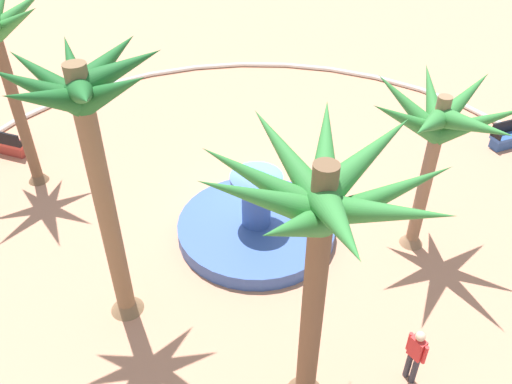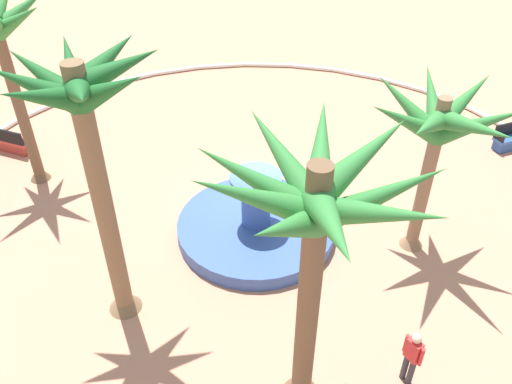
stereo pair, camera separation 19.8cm
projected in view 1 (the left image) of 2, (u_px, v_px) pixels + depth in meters
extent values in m
plane|color=tan|center=(256.00, 210.00, 17.09)|extent=(80.00, 80.00, 0.00)
torus|color=silver|center=(256.00, 208.00, 17.03)|extent=(22.89, 22.89, 0.20)
cylinder|color=#38569E|center=(256.00, 228.00, 16.06)|extent=(4.77, 4.77, 0.45)
cylinder|color=#19567F|center=(256.00, 229.00, 16.08)|extent=(4.19, 4.19, 0.34)
cylinder|color=#38569E|center=(256.00, 202.00, 15.45)|extent=(0.86, 0.86, 1.58)
cylinder|color=#3D5FAD|center=(256.00, 178.00, 14.94)|extent=(1.53, 1.53, 0.12)
cylinder|color=#8E6B4C|center=(426.00, 177.00, 14.39)|extent=(0.36, 0.36, 4.85)
cone|color=#8E6B4C|center=(412.00, 237.00, 15.70)|extent=(0.69, 0.69, 0.50)
cone|color=#337F38|center=(430.00, 125.00, 12.41)|extent=(2.28, 0.67, 1.13)
cone|color=#337F38|center=(475.00, 126.00, 12.35)|extent=(1.70, 2.19, 1.11)
cone|color=#337F38|center=(481.00, 122.00, 13.03)|extent=(1.02, 2.24, 1.57)
cone|color=#337F38|center=(465.00, 97.00, 13.69)|extent=(2.30, 1.24, 1.25)
cone|color=#337F38|center=(431.00, 97.00, 14.01)|extent=(2.18, 1.56, 1.52)
cone|color=#337F38|center=(407.00, 104.00, 13.76)|extent=(0.99, 2.24, 1.56)
cone|color=#337F38|center=(406.00, 120.00, 13.07)|extent=(1.91, 1.96, 1.54)
cylinder|color=brown|center=(105.00, 207.00, 11.78)|extent=(0.45, 0.45, 6.80)
cone|color=brown|center=(126.00, 302.00, 13.68)|extent=(0.86, 0.86, 0.50)
cone|color=#1E6028|center=(45.00, 98.00, 9.44)|extent=(1.82, 0.64, 1.26)
cone|color=#1E6028|center=(83.00, 95.00, 9.28)|extent=(1.55, 1.78, 1.06)
cone|color=#1E6028|center=(112.00, 91.00, 9.74)|extent=(0.78, 1.84, 1.31)
cone|color=#1E6028|center=(121.00, 68.00, 10.14)|extent=(1.79, 1.53, 1.03)
cone|color=#1E6028|center=(108.00, 61.00, 10.45)|extent=(1.82, 0.58, 1.03)
cone|color=#1E6028|center=(73.00, 70.00, 10.54)|extent=(1.52, 1.75, 1.35)
cone|color=#1E6028|center=(46.00, 77.00, 10.21)|extent=(0.78, 1.85, 1.30)
cone|color=#1E6028|center=(37.00, 87.00, 9.88)|extent=(1.57, 1.73, 1.32)
cylinder|color=brown|center=(314.00, 299.00, 10.03)|extent=(0.44, 0.44, 6.19)
cone|color=#337F38|center=(295.00, 228.00, 7.86)|extent=(2.24, 0.63, 1.63)
cone|color=#337F38|center=(340.00, 226.00, 7.52)|extent=(2.22, 1.79, 1.20)
cone|color=#337F38|center=(384.00, 212.00, 7.94)|extent=(0.85, 2.34, 1.40)
cone|color=#337F38|center=(384.00, 195.00, 8.49)|extent=(1.55, 2.22, 1.63)
cone|color=#337F38|center=(368.00, 155.00, 8.93)|extent=(2.38, 1.25, 1.12)
cone|color=#337F38|center=(325.00, 146.00, 9.23)|extent=(2.35, 1.44, 1.21)
cone|color=#337F38|center=(287.00, 155.00, 9.12)|extent=(1.57, 2.30, 1.34)
cone|color=#337F38|center=(263.00, 181.00, 8.65)|extent=(1.17, 2.34, 1.47)
cone|color=#337F38|center=(263.00, 198.00, 8.30)|extent=(1.94, 2.06, 1.49)
cylinder|color=brown|center=(15.00, 101.00, 16.56)|extent=(0.36, 0.36, 6.15)
cone|color=brown|center=(37.00, 175.00, 18.27)|extent=(0.69, 0.69, 0.50)
cone|color=#337F38|center=(14.00, 21.00, 14.77)|extent=(0.94, 2.04, 1.42)
cone|color=#337F38|center=(19.00, 10.00, 15.43)|extent=(2.06, 1.15, 1.34)
cone|color=#337F38|center=(0.00, 1.00, 15.62)|extent=(2.02, 1.52, 1.08)
cube|color=#335BA8|center=(511.00, 135.00, 19.97)|extent=(1.57, 1.38, 0.12)
cube|color=black|center=(509.00, 126.00, 19.94)|extent=(1.31, 1.05, 0.50)
cube|color=#2B4E8F|center=(509.00, 141.00, 20.12)|extent=(1.44, 1.27, 0.39)
cube|color=black|center=(496.00, 136.00, 19.66)|extent=(0.34, 0.40, 0.24)
cube|color=#B73D33|center=(8.00, 142.00, 19.59)|extent=(0.75, 1.66, 0.12)
cube|color=black|center=(1.00, 138.00, 19.25)|extent=(0.34, 1.59, 0.50)
cube|color=#9C342B|center=(10.00, 148.00, 19.74)|extent=(0.69, 1.53, 0.39)
cube|color=black|center=(23.00, 143.00, 19.30)|extent=(0.46, 0.15, 0.24)
cylinder|color=#33333D|center=(414.00, 370.00, 11.88)|extent=(0.14, 0.14, 0.83)
cylinder|color=#33333D|center=(408.00, 364.00, 12.00)|extent=(0.14, 0.14, 0.83)
cube|color=red|center=(417.00, 348.00, 11.52)|extent=(0.33, 0.39, 0.56)
sphere|color=beige|center=(421.00, 336.00, 11.28)|extent=(0.22, 0.22, 0.22)
cylinder|color=red|center=(425.00, 355.00, 11.38)|extent=(0.09, 0.09, 0.53)
cylinder|color=red|center=(409.00, 341.00, 11.67)|extent=(0.09, 0.09, 0.53)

